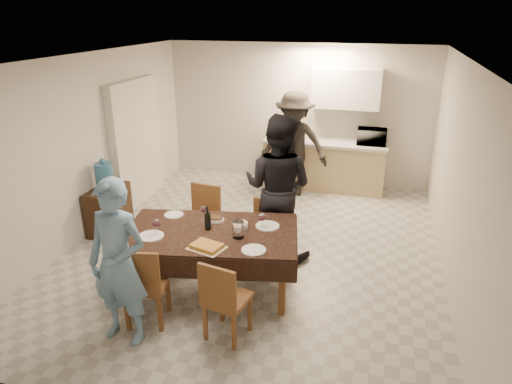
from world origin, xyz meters
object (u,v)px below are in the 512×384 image
wine_bottle (208,218)px  water_pitcher (238,229)px  water_jug (104,176)px  microwave (372,137)px  console (109,210)px  person_kitchen (294,144)px  savoury_tart (207,246)px  person_far (278,188)px  dining_table (211,234)px  person_near (118,264)px

wine_bottle → water_pitcher: wine_bottle is taller
water_jug → microwave: size_ratio=0.77×
console → person_kitchen: size_ratio=0.40×
water_pitcher → savoury_tart: size_ratio=0.53×
wine_bottle → water_pitcher: size_ratio=1.48×
wine_bottle → water_pitcher: bearing=-14.0°
water_pitcher → person_far: size_ratio=0.10×
water_jug → person_kitchen: (2.38, 2.23, 0.05)m
savoury_tart → microwave: 4.41m
dining_table → person_far: bearing=51.1°
water_pitcher → savoury_tart: 0.42m
savoury_tart → water_jug: bearing=146.2°
savoury_tart → person_kitchen: person_kitchen is taller
console → microwave: 4.62m
console → person_far: bearing=-0.4°
person_near → person_far: person_far is taller
savoury_tart → person_kitchen: size_ratio=0.20×
microwave → person_far: 2.91m
dining_table → person_near: 1.19m
wine_bottle → person_near: 1.21m
water_pitcher → person_kitchen: size_ratio=0.11×
water_pitcher → savoury_tart: water_pitcher is taller
wine_bottle → person_kitchen: size_ratio=0.16×
water_pitcher → microwave: size_ratio=0.38×
console → person_near: bearing=-54.5°
dining_table → person_kitchen: (0.32, 3.30, 0.20)m
wine_bottle → savoury_tart: bearing=-70.8°
dining_table → person_near: person_near is taller
water_jug → savoury_tart: 2.60m
person_near → console: bearing=128.4°
dining_table → microwave: microwave is taller
console → water_jug: 0.54m
wine_bottle → savoury_tart: size_ratio=0.78×
water_pitcher → person_near: person_near is taller
console → wine_bottle: 2.32m
water_pitcher → microwave: (1.29, 3.80, 0.18)m
dining_table → person_kitchen: bearing=73.1°
water_jug → microwave: (3.70, 2.68, 0.17)m
wine_bottle → dining_table: bearing=-45.0°
console → person_kitchen: bearing=43.1°
person_near → wine_bottle: bearing=68.5°
water_jug → person_far: (2.61, -0.02, 0.10)m
water_pitcher → savoury_tart: (-0.25, -0.33, -0.07)m
dining_table → water_jug: (-2.06, 1.07, 0.15)m
water_pitcher → person_kitchen: 3.35m
dining_table → savoury_tart: size_ratio=5.80×
person_near → person_far: bearing=65.3°
person_near → savoury_tart: bearing=48.8°
wine_bottle → person_far: person_far is taller
dining_table → water_pitcher: water_pitcher is taller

